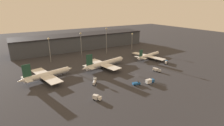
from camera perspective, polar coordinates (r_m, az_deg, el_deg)
ground at (r=137.59m, az=7.86°, el=-3.99°), size 600.00×600.00×0.00m
terminal_building at (r=225.99m, az=-9.72°, el=7.10°), size 162.94×31.97×18.05m
airplane_0 at (r=136.38m, az=-20.44°, el=-3.60°), size 41.05×38.37×14.50m
airplane_1 at (r=151.82m, az=-2.44°, el=-0.17°), size 47.33×37.01×14.93m
airplane_2 at (r=182.93m, az=11.86°, el=2.38°), size 38.35×38.24×11.19m
service_vehicle_0 at (r=124.40m, az=12.20°, el=-5.78°), size 6.80×2.44×3.33m
service_vehicle_1 at (r=170.21m, az=17.24°, el=0.29°), size 6.94×6.29×2.69m
service_vehicle_2 at (r=147.92m, az=14.35°, el=-2.14°), size 3.77×7.17×2.73m
service_vehicle_3 at (r=101.97m, az=-5.01°, el=-11.11°), size 4.67×5.26×3.14m
service_vehicle_4 at (r=120.65m, az=7.98°, el=-6.61°), size 5.79×3.84×2.73m
service_vehicle_5 at (r=121.81m, az=-5.72°, el=-6.03°), size 5.61×7.17×3.33m
lamp_post_0 at (r=173.93m, az=-19.79°, el=5.01°), size 1.80×1.80×23.51m
lamp_post_1 at (r=182.35m, az=-10.10°, el=6.80°), size 1.80×1.80×25.93m
lamp_post_2 at (r=194.74m, az=-1.85°, el=8.26°), size 1.80×1.80×28.83m
lamp_post_3 at (r=215.33m, az=6.57°, el=7.82°), size 1.80×1.80×20.19m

